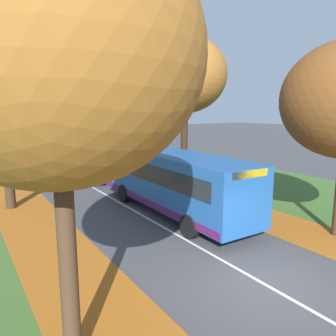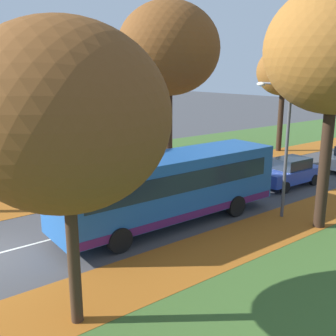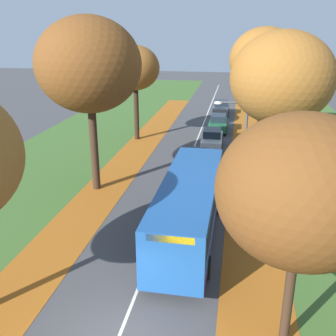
% 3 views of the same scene
% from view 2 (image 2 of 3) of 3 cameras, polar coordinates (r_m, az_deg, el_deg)
% --- Properties ---
extents(grass_verge_left, '(12.00, 90.00, 0.01)m').
position_cam_2_polar(grass_verge_left, '(33.18, 6.44, 2.72)').
color(grass_verge_left, '#3D6028').
rests_on(grass_verge_left, ground).
extents(leaf_litter_left, '(2.80, 60.00, 0.00)m').
position_cam_2_polar(leaf_litter_left, '(25.90, 3.94, -0.43)').
color(leaf_litter_left, '#9E5619').
rests_on(leaf_litter_left, grass_verge_left).
extents(leaf_litter_right, '(2.80, 60.00, 0.00)m').
position_cam_2_polar(leaf_litter_right, '(20.28, 21.52, -5.54)').
color(leaf_litter_right, '#9E5619').
rests_on(leaf_litter_right, grass_verge_right).
extents(road_centre_line, '(0.12, 80.00, 0.01)m').
position_cam_2_polar(road_centre_line, '(27.50, 19.85, -0.40)').
color(road_centre_line, silver).
rests_on(road_centre_line, ground).
extents(tree_left_near, '(6.13, 6.13, 10.46)m').
position_cam_2_polar(tree_left_near, '(24.36, 0.08, 16.87)').
color(tree_left_near, '#382619').
rests_on(tree_left_near, ground).
extents(tree_left_mid, '(4.23, 4.23, 8.28)m').
position_cam_2_polar(tree_left_mid, '(33.05, 16.44, 13.24)').
color(tree_left_mid, black).
rests_on(tree_left_mid, ground).
extents(tree_right_nearest, '(5.01, 5.01, 7.66)m').
position_cam_2_polar(tree_right_nearest, '(9.49, -14.77, 7.13)').
color(tree_right_nearest, '#382619').
rests_on(tree_right_nearest, ground).
extents(tree_right_near, '(5.49, 5.49, 9.70)m').
position_cam_2_polar(tree_right_near, '(16.89, 23.21, 15.43)').
color(tree_right_near, black).
rests_on(tree_right_near, ground).
extents(streetlamp_right, '(1.89, 0.28, 6.00)m').
position_cam_2_polar(streetlamp_right, '(17.95, 16.11, 4.75)').
color(streetlamp_right, '#47474C').
rests_on(streetlamp_right, ground).
extents(bus, '(2.72, 10.42, 2.98)m').
position_cam_2_polar(bus, '(16.75, 0.24, -2.48)').
color(bus, '#1E5199').
rests_on(bus, ground).
extents(car_blue_lead, '(1.88, 4.25, 1.62)m').
position_cam_2_polar(car_blue_lead, '(23.43, 17.19, -0.56)').
color(car_blue_lead, '#233D9E').
rests_on(car_blue_lead, ground).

